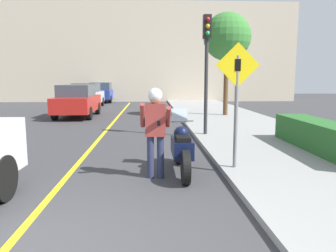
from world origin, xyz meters
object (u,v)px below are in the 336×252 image
(person_biker, at_px, (155,123))
(crossing_sign, at_px, (237,94))
(street_tree, at_px, (227,37))
(parked_car_blue, at_px, (102,92))
(motorcycle, at_px, (182,149))
(parked_car_red, at_px, (77,101))
(parked_car_silver, at_px, (87,95))
(traffic_light, at_px, (207,53))

(person_biker, xyz_separation_m, crossing_sign, (1.68, 0.27, 0.56))
(street_tree, relative_size, parked_car_blue, 1.23)
(motorcycle, xyz_separation_m, parked_car_red, (-4.45, 10.50, 0.34))
(motorcycle, distance_m, parked_car_silver, 17.11)
(motorcycle, xyz_separation_m, person_biker, (-0.56, -0.33, 0.60))
(motorcycle, relative_size, parked_car_silver, 0.53)
(street_tree, distance_m, parked_car_red, 8.35)
(traffic_light, bearing_deg, crossing_sign, -91.18)
(street_tree, distance_m, parked_car_blue, 14.41)
(street_tree, xyz_separation_m, parked_car_blue, (-8.03, 11.53, -3.20))
(motorcycle, distance_m, parked_car_red, 11.41)
(motorcycle, height_order, parked_car_red, parked_car_red)
(person_biker, height_order, parked_car_blue, person_biker)
(traffic_light, xyz_separation_m, parked_car_silver, (-6.26, 12.17, -1.98))
(traffic_light, xyz_separation_m, parked_car_red, (-5.66, 6.32, -1.98))
(crossing_sign, bearing_deg, parked_car_silver, 110.62)
(person_biker, relative_size, parked_car_silver, 0.43)
(motorcycle, xyz_separation_m, parked_car_blue, (-4.78, 21.61, 0.34))
(person_biker, xyz_separation_m, parked_car_silver, (-4.49, 16.68, -0.26))
(parked_car_red, bearing_deg, parked_car_silver, 95.88)
(person_biker, bearing_deg, parked_car_silver, 105.06)
(crossing_sign, height_order, traffic_light, traffic_light)
(crossing_sign, height_order, street_tree, street_tree)
(parked_car_red, height_order, parked_car_blue, same)
(traffic_light, height_order, parked_car_blue, traffic_light)
(motorcycle, relative_size, street_tree, 0.43)
(crossing_sign, relative_size, parked_car_silver, 0.62)
(street_tree, bearing_deg, person_biker, -110.08)
(street_tree, bearing_deg, motorcycle, -107.86)
(parked_car_silver, bearing_deg, parked_car_red, -84.12)
(motorcycle, bearing_deg, parked_car_silver, 107.16)
(motorcycle, bearing_deg, person_biker, -149.08)
(crossing_sign, bearing_deg, parked_car_blue, 105.25)
(crossing_sign, distance_m, parked_car_blue, 22.48)
(person_biker, xyz_separation_m, street_tree, (3.81, 10.42, 2.94))
(motorcycle, relative_size, person_biker, 1.23)
(parked_car_red, bearing_deg, crossing_sign, -62.18)
(crossing_sign, bearing_deg, traffic_light, 88.82)
(motorcycle, height_order, traffic_light, traffic_light)
(motorcycle, bearing_deg, street_tree, 72.14)
(crossing_sign, bearing_deg, motorcycle, 176.93)
(person_biker, xyz_separation_m, parked_car_blue, (-4.22, 21.95, -0.26))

